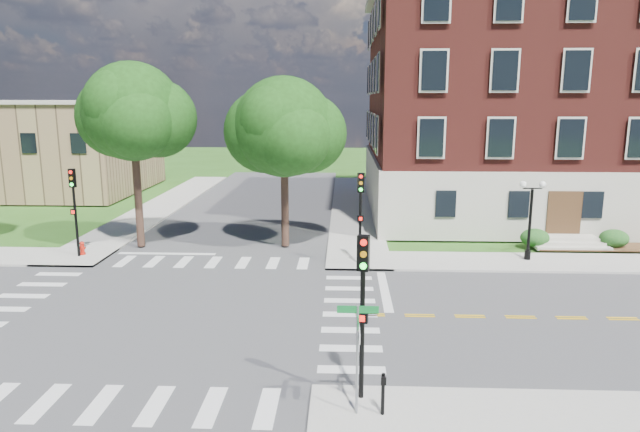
{
  "coord_description": "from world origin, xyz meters",
  "views": [
    {
      "loc": [
        6.9,
        -21.74,
        8.55
      ],
      "look_at": [
        5.81,
        4.22,
        3.2
      ],
      "focal_mm": 32.0,
      "sensor_mm": 36.0,
      "label": 1
    }
  ],
  "objects_px": {
    "push_button_post": "(383,392)",
    "fire_hydrant": "(82,248)",
    "twin_lamp_west": "(530,215)",
    "traffic_signal_se": "(363,296)",
    "traffic_signal_ne": "(360,207)",
    "street_sign_pole": "(358,338)",
    "traffic_signal_nw": "(74,201)"
  },
  "relations": [
    {
      "from": "push_button_post",
      "to": "fire_hydrant",
      "type": "height_order",
      "value": "push_button_post"
    },
    {
      "from": "twin_lamp_west",
      "to": "push_button_post",
      "type": "relative_size",
      "value": 3.53
    },
    {
      "from": "traffic_signal_se",
      "to": "twin_lamp_west",
      "type": "relative_size",
      "value": 1.13
    },
    {
      "from": "traffic_signal_se",
      "to": "push_button_post",
      "type": "relative_size",
      "value": 4.0
    },
    {
      "from": "traffic_signal_ne",
      "to": "street_sign_pole",
      "type": "xyz_separation_m",
      "value": [
        -0.45,
        -14.21,
        -0.88
      ]
    },
    {
      "from": "traffic_signal_se",
      "to": "traffic_signal_ne",
      "type": "bearing_deg",
      "value": 88.66
    },
    {
      "from": "traffic_signal_nw",
      "to": "fire_hydrant",
      "type": "height_order",
      "value": "traffic_signal_nw"
    },
    {
      "from": "traffic_signal_ne",
      "to": "street_sign_pole",
      "type": "relative_size",
      "value": 1.55
    },
    {
      "from": "traffic_signal_ne",
      "to": "fire_hydrant",
      "type": "relative_size",
      "value": 6.4
    },
    {
      "from": "traffic_signal_nw",
      "to": "push_button_post",
      "type": "xyz_separation_m",
      "value": [
        15.55,
        -15.33,
        -2.39
      ]
    },
    {
      "from": "traffic_signal_nw",
      "to": "twin_lamp_west",
      "type": "xyz_separation_m",
      "value": [
        24.31,
        0.36,
        -0.66
      ]
    },
    {
      "from": "traffic_signal_ne",
      "to": "fire_hydrant",
      "type": "bearing_deg",
      "value": 174.74
    },
    {
      "from": "traffic_signal_ne",
      "to": "traffic_signal_nw",
      "type": "height_order",
      "value": "same"
    },
    {
      "from": "traffic_signal_se",
      "to": "traffic_signal_nw",
      "type": "distance_m",
      "value": 20.82
    },
    {
      "from": "traffic_signal_nw",
      "to": "fire_hydrant",
      "type": "bearing_deg",
      "value": 79.14
    },
    {
      "from": "twin_lamp_west",
      "to": "traffic_signal_ne",
      "type": "bearing_deg",
      "value": -170.87
    },
    {
      "from": "fire_hydrant",
      "to": "traffic_signal_ne",
      "type": "bearing_deg",
      "value": -5.26
    },
    {
      "from": "fire_hydrant",
      "to": "twin_lamp_west",
      "type": "bearing_deg",
      "value": 0.1
    },
    {
      "from": "traffic_signal_nw",
      "to": "street_sign_pole",
      "type": "distance_m",
      "value": 21.34
    },
    {
      "from": "traffic_signal_ne",
      "to": "traffic_signal_nw",
      "type": "relative_size",
      "value": 1.0
    },
    {
      "from": "twin_lamp_west",
      "to": "push_button_post",
      "type": "xyz_separation_m",
      "value": [
        -8.76,
        -15.7,
        -1.73
      ]
    },
    {
      "from": "street_sign_pole",
      "to": "traffic_signal_se",
      "type": "bearing_deg",
      "value": 80.48
    },
    {
      "from": "traffic_signal_ne",
      "to": "push_button_post",
      "type": "xyz_separation_m",
      "value": [
        0.25,
        -14.25,
        -2.39
      ]
    },
    {
      "from": "push_button_post",
      "to": "traffic_signal_ne",
      "type": "bearing_deg",
      "value": 90.99
    },
    {
      "from": "traffic_signal_se",
      "to": "traffic_signal_ne",
      "type": "distance_m",
      "value": 13.36
    },
    {
      "from": "traffic_signal_ne",
      "to": "traffic_signal_nw",
      "type": "bearing_deg",
      "value": 175.95
    },
    {
      "from": "traffic_signal_se",
      "to": "traffic_signal_ne",
      "type": "height_order",
      "value": "same"
    },
    {
      "from": "street_sign_pole",
      "to": "push_button_post",
      "type": "height_order",
      "value": "street_sign_pole"
    },
    {
      "from": "traffic_signal_se",
      "to": "traffic_signal_nw",
      "type": "bearing_deg",
      "value": 136.08
    },
    {
      "from": "traffic_signal_ne",
      "to": "twin_lamp_west",
      "type": "bearing_deg",
      "value": 9.13
    },
    {
      "from": "traffic_signal_se",
      "to": "fire_hydrant",
      "type": "relative_size",
      "value": 6.4
    },
    {
      "from": "twin_lamp_west",
      "to": "fire_hydrant",
      "type": "bearing_deg",
      "value": -179.9
    }
  ]
}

